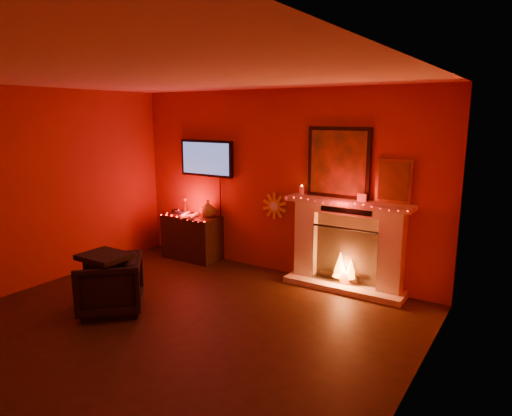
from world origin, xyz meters
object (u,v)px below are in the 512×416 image
(fireplace, at_px, (347,237))
(sunburst_clock, at_px, (274,206))
(console_table, at_px, (193,235))
(armchair, at_px, (110,285))
(tv, at_px, (207,158))

(fireplace, height_order, sunburst_clock, fireplace)
(sunburst_clock, relative_size, console_table, 0.40)
(armchair, bearing_deg, sunburst_clock, 115.46)
(fireplace, xyz_separation_m, armchair, (-2.09, -2.26, -0.39))
(sunburst_clock, relative_size, armchair, 0.54)
(tv, xyz_separation_m, armchair, (0.35, -2.32, -1.31))
(fireplace, relative_size, tv, 1.76)
(fireplace, bearing_deg, armchair, -132.78)
(fireplace, xyz_separation_m, tv, (-2.44, 0.06, 0.92))
(tv, height_order, armchair, tv)
(sunburst_clock, xyz_separation_m, armchair, (-0.90, -2.35, -0.66))
(sunburst_clock, xyz_separation_m, console_table, (-1.42, -0.22, -0.60))
(console_table, relative_size, armchair, 1.34)
(armchair, bearing_deg, tv, 144.95)
(sunburst_clock, bearing_deg, fireplace, -4.37)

